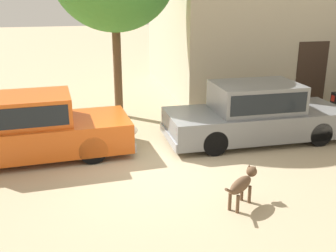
{
  "coord_description": "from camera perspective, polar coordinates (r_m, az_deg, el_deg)",
  "views": [
    {
      "loc": [
        -1.68,
        -7.67,
        3.6
      ],
      "look_at": [
        0.28,
        0.2,
        0.9
      ],
      "focal_mm": 42.95,
      "sensor_mm": 36.0,
      "label": 1
    }
  ],
  "objects": [
    {
      "name": "parked_sedan_nearest",
      "position": [
        9.56,
        -19.62,
        -0.21
      ],
      "size": [
        4.83,
        1.91,
        1.46
      ],
      "rotation": [
        0.0,
        0.0,
        0.05
      ],
      "color": "#D15619",
      "rests_on": "ground_plane"
    },
    {
      "name": "parked_sedan_second",
      "position": [
        10.37,
        12.35,
        1.89
      ],
      "size": [
        4.7,
        1.78,
        1.48
      ],
      "rotation": [
        0.0,
        0.0,
        -0.01
      ],
      "color": "slate",
      "rests_on": "ground_plane"
    },
    {
      "name": "stray_dog_spotted",
      "position": [
        7.24,
        10.55,
        -8.04
      ],
      "size": [
        0.91,
        0.74,
        0.66
      ],
      "rotation": [
        0.0,
        0.0,
        0.67
      ],
      "color": "brown",
      "rests_on": "ground_plane"
    },
    {
      "name": "ground_plane",
      "position": [
        8.64,
        -1.46,
        -6.22
      ],
      "size": [
        80.0,
        80.0,
        0.0
      ],
      "primitive_type": "plane",
      "color": "tan"
    }
  ]
}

